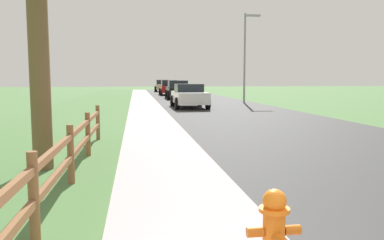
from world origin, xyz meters
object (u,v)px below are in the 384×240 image
object	(u,v)px
parked_car_red	(169,88)
parked_car_beige	(162,86)
fire_hydrant	(274,230)
parked_car_black	(177,89)
street_lamp	(246,50)
parked_suv_white	(189,96)

from	to	relation	value
parked_car_red	parked_car_beige	distance (m)	10.96
fire_hydrant	parked_car_red	size ratio (longest dim) A/B	0.15
parked_car_red	parked_car_black	bearing A→B (deg)	-89.63
parked_car_black	parked_car_red	bearing A→B (deg)	90.37
fire_hydrant	street_lamp	distance (m)	24.86
parked_car_black	street_lamp	size ratio (longest dim) A/B	0.76
parked_car_beige	street_lamp	size ratio (longest dim) A/B	0.68
parked_suv_white	parked_car_black	size ratio (longest dim) A/B	0.89
fire_hydrant	parked_car_black	xyz separation A→B (m)	(2.45, 30.40, 0.42)
parked_car_beige	parked_suv_white	bearing A→B (deg)	-90.87
street_lamp	parked_car_red	bearing A→B (deg)	106.13
parked_suv_white	street_lamp	world-z (taller)	street_lamp
parked_car_black	parked_car_red	xyz separation A→B (m)	(-0.05, 8.03, -0.02)
parked_suv_white	street_lamp	xyz separation A→B (m)	(4.68, 4.04, 3.05)
fire_hydrant	parked_car_black	bearing A→B (deg)	85.40
parked_car_beige	fire_hydrant	bearing A→B (deg)	-92.82
parked_suv_white	parked_car_black	bearing A→B (deg)	87.50
fire_hydrant	street_lamp	xyz separation A→B (m)	(6.66, 23.71, 3.38)
parked_suv_white	parked_car_red	xyz separation A→B (m)	(0.42, 18.77, 0.07)
parked_car_black	fire_hydrant	bearing A→B (deg)	-94.60
parked_car_black	parked_car_beige	xyz separation A→B (m)	(-0.02, 19.00, -0.01)
fire_hydrant	parked_car_black	size ratio (longest dim) A/B	0.16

